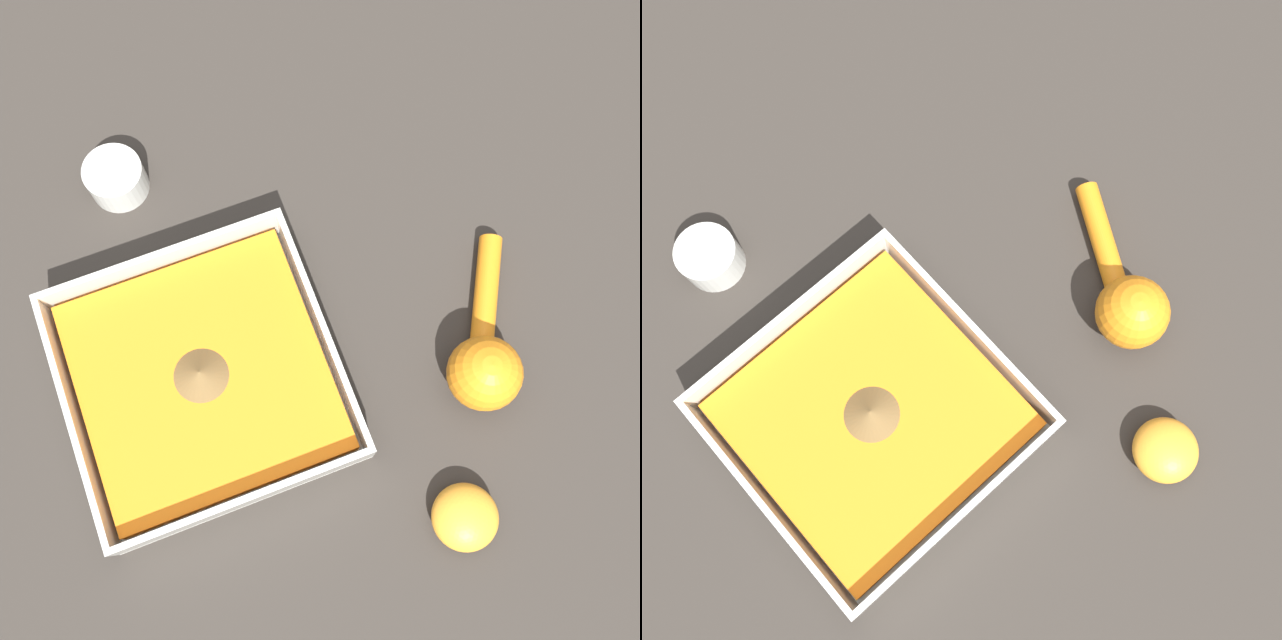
% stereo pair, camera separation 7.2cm
% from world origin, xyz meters
% --- Properties ---
extents(ground_plane, '(4.00, 4.00, 0.00)m').
position_xyz_m(ground_plane, '(0.00, 0.00, 0.00)').
color(ground_plane, '#332D28').
extents(square_dish, '(0.25, 0.25, 0.05)m').
position_xyz_m(square_dish, '(0.01, 0.04, 0.02)').
color(square_dish, silver).
rests_on(square_dish, ground_plane).
extents(spice_bowl, '(0.06, 0.06, 0.04)m').
position_xyz_m(spice_bowl, '(0.24, 0.06, 0.02)').
color(spice_bowl, silver).
rests_on(spice_bowl, ground_plane).
extents(lemon_squeezer, '(0.17, 0.12, 0.07)m').
position_xyz_m(lemon_squeezer, '(-0.07, -0.21, 0.03)').
color(lemon_squeezer, orange).
rests_on(lemon_squeezer, ground_plane).
extents(lemon_half, '(0.06, 0.06, 0.03)m').
position_xyz_m(lemon_half, '(-0.19, -0.14, 0.02)').
color(lemon_half, orange).
rests_on(lemon_half, ground_plane).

